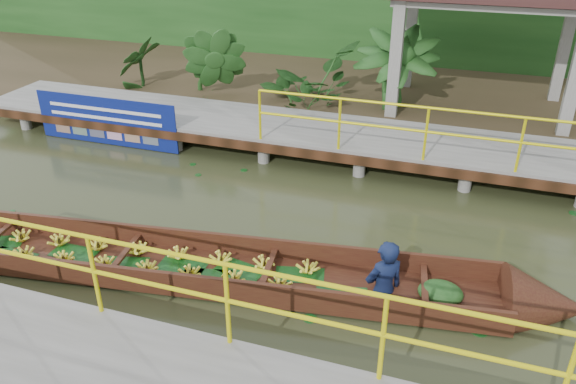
% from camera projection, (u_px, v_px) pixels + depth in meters
% --- Properties ---
extents(ground, '(80.00, 80.00, 0.00)m').
position_uv_depth(ground, '(263.00, 236.00, 9.06)').
color(ground, '#2B3118').
rests_on(ground, ground).
extents(land_strip, '(30.00, 8.00, 0.45)m').
position_uv_depth(land_strip, '(360.00, 90.00, 15.26)').
color(land_strip, '#312A18').
rests_on(land_strip, ground).
extents(far_dock, '(16.00, 2.06, 1.66)m').
position_uv_depth(far_dock, '(321.00, 134.00, 11.71)').
color(far_dock, slate).
rests_on(far_dock, ground).
extents(pavilion, '(4.40, 3.00, 3.00)m').
position_uv_depth(pavilion, '(491.00, 3.00, 12.20)').
color(pavilion, slate).
rests_on(pavilion, ground).
extents(foliage_backdrop, '(30.00, 0.80, 4.00)m').
position_uv_depth(foliage_backdrop, '(382.00, 7.00, 16.53)').
color(foliage_backdrop, '#163F14').
rests_on(foliage_backdrop, ground).
extents(vendor_boat, '(10.67, 2.47, 2.03)m').
position_uv_depth(vendor_boat, '(208.00, 265.00, 8.00)').
color(vendor_boat, '#38150F').
rests_on(vendor_boat, ground).
extents(blue_banner, '(3.42, 0.04, 1.07)m').
position_uv_depth(blue_banner, '(106.00, 121.00, 12.17)').
color(blue_banner, navy).
rests_on(blue_banner, ground).
extents(tropical_plants, '(14.43, 1.43, 1.79)m').
position_uv_depth(tropical_plants, '(380.00, 73.00, 12.65)').
color(tropical_plants, '#163F14').
rests_on(tropical_plants, ground).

